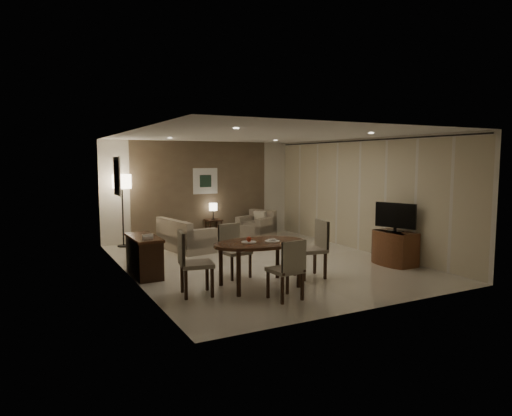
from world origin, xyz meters
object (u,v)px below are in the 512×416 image
console_desk (144,256)px  chair_left (197,263)px  chair_right (310,249)px  chair_near (285,269)px  tv_cabinet (395,248)px  chair_far (235,251)px  armchair (256,224)px  side_table (214,229)px  floor_lamp (123,211)px  sofa (186,234)px  dining_table (260,264)px

console_desk → chair_left: chair_left is taller
chair_right → chair_left: bearing=-79.4°
chair_near → chair_left: bearing=-42.1°
tv_cabinet → chair_far: (-3.40, 0.61, 0.14)m
console_desk → chair_right: size_ratio=1.13×
armchair → chair_right: bearing=-40.6°
chair_near → chair_far: size_ratio=0.98×
console_desk → armchair: (3.83, 2.77, 0.01)m
console_desk → chair_far: size_ratio=1.22×
side_table → armchair: bearing=-23.2°
tv_cabinet → chair_far: chair_far is taller
chair_near → tv_cabinet: bearing=-168.6°
tv_cabinet → chair_right: (-2.18, -0.05, 0.18)m
chair_left → floor_lamp: floor_lamp is taller
chair_near → armchair: bearing=-118.4°
chair_left → chair_right: size_ratio=0.98×
chair_near → chair_left: 1.43m
tv_cabinet → chair_right: 2.19m
console_desk → chair_left: (0.45, -1.64, 0.15)m
chair_left → side_table: bearing=-14.9°
side_table → sofa: bearing=-135.3°
tv_cabinet → sofa: sofa is taller
chair_right → armchair: 4.47m
side_table → floor_lamp: size_ratio=0.29×
chair_right → armchair: (1.12, 4.32, -0.15)m
console_desk → chair_right: chair_right is taller
chair_left → side_table: 5.40m
armchair → side_table: 1.20m
tv_cabinet → console_desk: bearing=162.9°
chair_right → side_table: chair_right is taller
chair_far → side_table: (1.24, 4.13, -0.22)m
dining_table → side_table: (1.15, 4.91, -0.12)m
dining_table → floor_lamp: (-1.34, 4.83, 0.52)m
tv_cabinet → armchair: armchair is taller
chair_left → armchair: 5.56m
dining_table → chair_right: size_ratio=1.56×
tv_cabinet → chair_left: size_ratio=0.86×
chair_far → chair_right: bearing=-35.2°
armchair → chair_near: bearing=-49.0°
chair_far → floor_lamp: floor_lamp is taller
chair_near → sofa: 4.54m
sofa → armchair: (2.31, 0.73, 0.00)m
console_desk → chair_left: bearing=-74.7°
console_desk → chair_left: size_ratio=1.15×
dining_table → chair_left: chair_left is taller
dining_table → sofa: size_ratio=1.03×
dining_table → chair_far: (-0.10, 0.78, 0.10)m
dining_table → chair_right: bearing=6.0°
tv_cabinet → sofa: size_ratio=0.56×
chair_left → sofa: bearing=-6.0°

